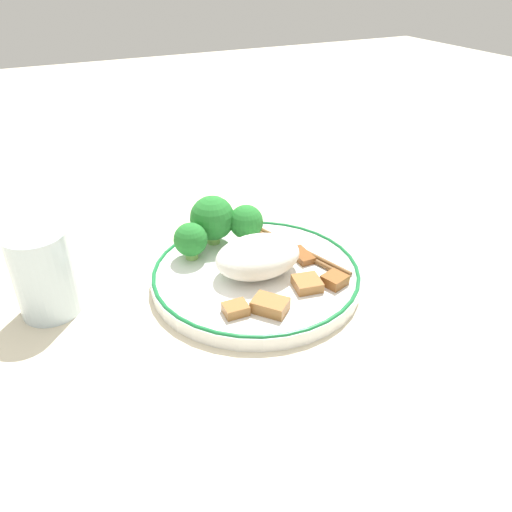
% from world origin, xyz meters
% --- Properties ---
extents(ground_plane, '(3.00, 3.00, 0.00)m').
position_xyz_m(ground_plane, '(0.00, 0.00, 0.00)').
color(ground_plane, beige).
extents(plate, '(0.25, 0.25, 0.02)m').
position_xyz_m(plate, '(0.00, 0.00, 0.01)').
color(plate, white).
rests_on(plate, ground_plane).
extents(rice_mound, '(0.10, 0.07, 0.04)m').
position_xyz_m(rice_mound, '(-0.00, 0.01, 0.04)').
color(rice_mound, white).
rests_on(rice_mound, plate).
extents(broccoli_back_left, '(0.04, 0.04, 0.05)m').
position_xyz_m(broccoli_back_left, '(-0.02, -0.06, 0.05)').
color(broccoli_back_left, '#7FB756').
rests_on(broccoli_back_left, plate).
extents(broccoli_back_center, '(0.06, 0.06, 0.06)m').
position_xyz_m(broccoli_back_center, '(0.02, -0.08, 0.05)').
color(broccoli_back_center, '#7FB756').
rests_on(broccoli_back_center, plate).
extents(broccoli_back_right, '(0.04, 0.04, 0.05)m').
position_xyz_m(broccoli_back_right, '(0.06, -0.06, 0.04)').
color(broccoli_back_right, '#7FB756').
rests_on(broccoli_back_right, plate).
extents(meat_near_front, '(0.02, 0.04, 0.01)m').
position_xyz_m(meat_near_front, '(-0.06, 0.00, 0.02)').
color(meat_near_front, brown).
rests_on(meat_near_front, plate).
extents(meat_near_left, '(0.03, 0.03, 0.01)m').
position_xyz_m(meat_near_left, '(-0.04, 0.06, 0.02)').
color(meat_near_left, '#9E6633').
rests_on(meat_near_left, plate).
extents(meat_near_right, '(0.04, 0.04, 0.01)m').
position_xyz_m(meat_near_right, '(0.02, 0.08, 0.02)').
color(meat_near_right, '#9E6633').
rests_on(meat_near_right, plate).
extents(meat_near_back, '(0.03, 0.02, 0.01)m').
position_xyz_m(meat_near_back, '(0.05, 0.06, 0.02)').
color(meat_near_back, '#9E6633').
rests_on(meat_near_back, plate).
extents(meat_on_rice_edge, '(0.03, 0.03, 0.01)m').
position_xyz_m(meat_on_rice_edge, '(-0.07, 0.06, 0.02)').
color(meat_on_rice_edge, brown).
rests_on(meat_on_rice_edge, plate).
extents(chopsticks, '(0.09, 0.24, 0.01)m').
position_xyz_m(chopsticks, '(-0.05, -0.06, 0.02)').
color(chopsticks, brown).
rests_on(chopsticks, plate).
extents(drinking_glass, '(0.06, 0.06, 0.10)m').
position_xyz_m(drinking_glass, '(0.23, -0.05, 0.05)').
color(drinking_glass, silver).
rests_on(drinking_glass, ground_plane).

